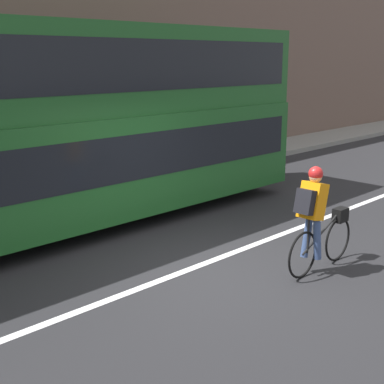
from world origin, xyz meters
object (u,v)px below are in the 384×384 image
object	(u,v)px
bus	(34,121)
street_sign_post	(207,117)
trash_bin	(229,139)
cyclist_on_bike	(317,216)

from	to	relation	value
bus	street_sign_post	world-z (taller)	bus
bus	street_sign_post	distance (m)	7.43
bus	trash_bin	xyz separation A→B (m)	(8.00, 2.47, -1.43)
street_sign_post	cyclist_on_bike	bearing A→B (deg)	-125.14
cyclist_on_bike	street_sign_post	world-z (taller)	street_sign_post
trash_bin	street_sign_post	world-z (taller)	street_sign_post
bus	cyclist_on_bike	world-z (taller)	bus
bus	street_sign_post	xyz separation A→B (m)	(6.98, 2.47, -0.64)
bus	cyclist_on_bike	bearing A→B (deg)	-65.40
bus	trash_bin	bearing A→B (deg)	17.17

